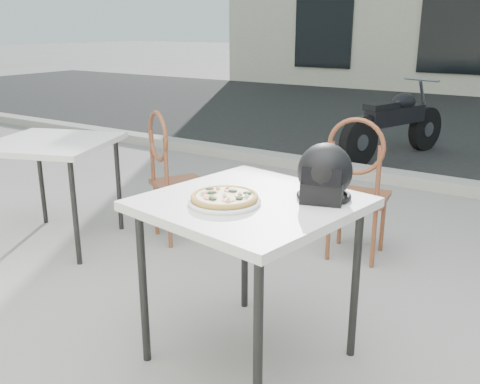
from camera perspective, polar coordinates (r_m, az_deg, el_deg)
The scene contains 10 objects.
ground at distance 3.14m, azimuth 6.66°, elevation -13.32°, with size 80.00×80.00×0.00m, color gray.
curb at distance 5.77m, azimuth 20.27°, elevation 0.85°, with size 30.00×0.25×0.12m, color gray.
cafe_table_main at distance 2.46m, azimuth 1.13°, elevation -2.45°, with size 1.01×1.01×0.83m.
plate at distance 2.38m, azimuth -1.67°, elevation -1.02°, with size 0.42×0.42×0.02m.
pizza at distance 2.37m, azimuth -1.67°, elevation -0.50°, with size 0.38×0.38×0.04m.
helmet at distance 2.44m, azimuth 9.01°, elevation 1.82°, with size 0.31×0.32×0.26m.
cafe_chair_main at distance 3.73m, azimuth 12.36°, elevation 1.08°, with size 0.45×0.45×1.03m.
cafe_table_side at distance 4.16m, azimuth -19.46°, elevation 4.26°, with size 1.07×1.07×0.79m.
cafe_chair_side at distance 4.04m, azimuth -7.36°, elevation 2.43°, with size 0.53×0.53×1.01m.
motorcycle at distance 6.93m, azimuth 16.20°, elevation 6.94°, with size 0.75×1.84×0.95m.
Camera 1 is at (1.17, -2.43, 1.60)m, focal length 40.00 mm.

